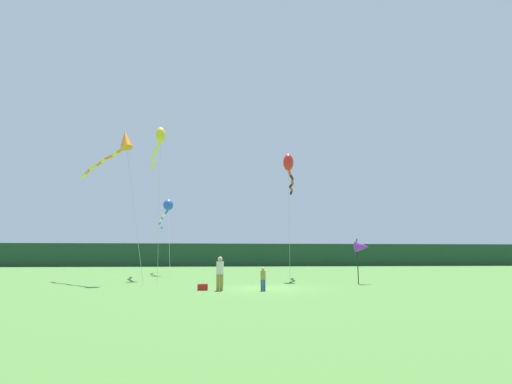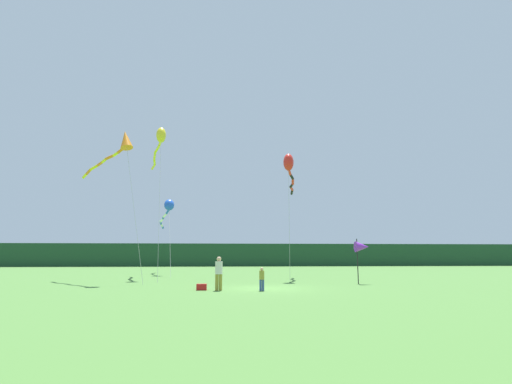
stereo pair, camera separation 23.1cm
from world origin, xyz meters
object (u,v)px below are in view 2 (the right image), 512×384
at_px(person_child, 262,278).
at_px(kite_red, 289,166).
at_px(cooler_box, 202,287).
at_px(banner_flag_pole, 362,247).
at_px(kite_orange, 121,145).
at_px(kite_yellow, 160,140).
at_px(kite_blue, 168,209).
at_px(person_adult, 219,271).

bearing_deg(person_child, kite_red, 71.42).
xyz_separation_m(cooler_box, kite_red, (6.12, 8.39, 8.48)).
xyz_separation_m(banner_flag_pole, kite_orange, (-16.25, 2.54, 7.16)).
bearing_deg(cooler_box, kite_yellow, 110.51).
relative_size(kite_red, kite_blue, 0.86).
relative_size(person_child, cooler_box, 2.24).
distance_m(kite_orange, kite_yellow, 6.00).
bearing_deg(cooler_box, kite_blue, 103.96).
bearing_deg(kite_blue, cooler_box, -76.04).
xyz_separation_m(person_child, banner_flag_pole, (6.97, 4.52, 1.65)).
relative_size(person_child, kite_yellow, 0.09).
height_order(person_adult, kite_blue, kite_blue).
xyz_separation_m(person_adult, cooler_box, (-0.88, 0.27, -0.80)).
distance_m(person_child, banner_flag_pole, 8.46).
relative_size(cooler_box, kite_blue, 0.05).
bearing_deg(person_child, kite_orange, 142.76).
distance_m(banner_flag_pole, kite_blue, 20.06).
height_order(cooler_box, kite_orange, kite_orange).
xyz_separation_m(kite_red, kite_orange, (-12.33, -2.01, 0.83)).
distance_m(person_adult, person_child, 2.25).
relative_size(cooler_box, kite_orange, 0.05).
relative_size(kite_red, kite_yellow, 0.76).
bearing_deg(kite_red, banner_flag_pole, -49.31).
relative_size(person_child, banner_flag_pole, 0.41).
xyz_separation_m(kite_orange, kite_yellow, (1.82, 5.36, 2.00)).
height_order(cooler_box, banner_flag_pole, banner_flag_pole).
bearing_deg(cooler_box, person_child, -12.55).
relative_size(kite_blue, kite_yellow, 0.89).
xyz_separation_m(person_adult, banner_flag_pole, (9.16, 4.11, 1.35)).
relative_size(cooler_box, banner_flag_pole, 0.18).
xyz_separation_m(cooler_box, kite_orange, (-6.21, 6.37, 9.31)).
xyz_separation_m(person_adult, kite_red, (5.24, 8.66, 7.68)).
xyz_separation_m(person_child, cooler_box, (-3.08, 0.68, -0.50)).
height_order(cooler_box, kite_red, kite_red).
distance_m(cooler_box, kite_blue, 18.84).
distance_m(person_child, kite_red, 12.46).
bearing_deg(kite_orange, cooler_box, -45.75).
relative_size(person_adult, kite_blue, 0.15).
height_order(person_child, kite_yellow, kite_yellow).
bearing_deg(banner_flag_pole, kite_blue, 136.80).
bearing_deg(kite_yellow, kite_blue, 89.08).
distance_m(person_adult, kite_red, 12.71).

